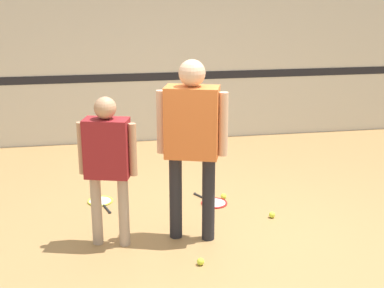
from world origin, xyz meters
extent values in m
plane|color=#A87F4C|center=(0.00, 0.00, 0.00)|extent=(16.00, 16.00, 0.00)
cube|color=beige|center=(0.00, 3.42, 1.60)|extent=(16.00, 0.06, 3.20)
cube|color=black|center=(0.00, 3.39, 1.02)|extent=(16.00, 0.01, 0.12)
cylinder|color=#232328|center=(-0.37, -0.02, 0.42)|extent=(0.12, 0.12, 0.85)
cylinder|color=#232328|center=(-0.06, -0.12, 0.42)|extent=(0.12, 0.12, 0.85)
cube|color=orange|center=(-0.22, -0.07, 1.18)|extent=(0.55, 0.41, 0.67)
sphere|color=#DBAD89|center=(-0.22, -0.07, 1.64)|extent=(0.25, 0.25, 0.25)
cylinder|color=#DBAD89|center=(-0.49, 0.02, 1.17)|extent=(0.09, 0.09, 0.60)
cylinder|color=#DBAD89|center=(0.06, -0.16, 1.17)|extent=(0.09, 0.09, 0.60)
cylinder|color=tan|center=(-1.13, -0.03, 0.35)|extent=(0.10, 0.10, 0.70)
cylinder|color=tan|center=(-0.88, -0.10, 0.35)|extent=(0.10, 0.10, 0.70)
cube|color=maroon|center=(-1.00, -0.06, 0.97)|extent=(0.45, 0.33, 0.55)
sphere|color=tan|center=(-1.00, -0.06, 1.35)|extent=(0.20, 0.20, 0.20)
cylinder|color=tan|center=(-1.23, 0.00, 0.96)|extent=(0.07, 0.07, 0.49)
cylinder|color=tan|center=(-0.77, -0.13, 0.96)|extent=(0.07, 0.07, 0.49)
torus|color=red|center=(0.18, 0.72, 0.01)|extent=(0.41, 0.41, 0.02)
cylinder|color=silver|center=(0.18, 0.72, 0.01)|extent=(0.26, 0.26, 0.01)
cylinder|color=black|center=(0.06, 0.93, 0.01)|extent=(0.12, 0.20, 0.02)
sphere|color=black|center=(0.01, 1.03, 0.01)|extent=(0.03, 0.03, 0.03)
torus|color=#C6D838|center=(-1.10, 1.00, 0.01)|extent=(0.36, 0.36, 0.02)
cylinder|color=silver|center=(-1.10, 1.00, 0.01)|extent=(0.25, 0.25, 0.01)
cylinder|color=black|center=(-1.03, 0.77, 0.01)|extent=(0.08, 0.22, 0.02)
sphere|color=black|center=(-1.00, 0.66, 0.01)|extent=(0.03, 0.03, 0.03)
sphere|color=#CCE038|center=(-0.23, -0.61, 0.03)|extent=(0.07, 0.07, 0.07)
sphere|color=#CCE038|center=(0.32, 0.84, 0.03)|extent=(0.07, 0.07, 0.07)
sphere|color=#CCE038|center=(0.71, 0.24, 0.03)|extent=(0.07, 0.07, 0.07)
camera|label=1|loc=(-1.05, -4.79, 2.43)|focal=50.00mm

